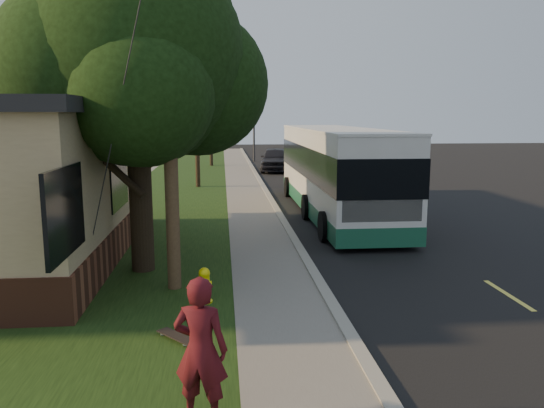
{
  "coord_description": "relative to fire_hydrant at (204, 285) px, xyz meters",
  "views": [
    {
      "loc": [
        -2.2,
        -10.57,
        3.91
      ],
      "look_at": [
        -0.86,
        3.6,
        1.5
      ],
      "focal_mm": 35.0,
      "sensor_mm": 36.0,
      "label": 1
    }
  ],
  "objects": [
    {
      "name": "road",
      "position": [
        6.6,
        10.0,
        -0.43
      ],
      "size": [
        8.0,
        80.0,
        0.01
      ],
      "primitive_type": "cube",
      "color": "black",
      "rests_on": "ground"
    },
    {
      "name": "transit_bus",
      "position": [
        4.85,
        9.86,
        1.37
      ],
      "size": [
        2.89,
        12.53,
        3.39
      ],
      "color": "silver",
      "rests_on": "ground"
    },
    {
      "name": "distant_car",
      "position": [
        4.1,
        26.22,
        0.4
      ],
      "size": [
        2.5,
        5.07,
        1.66
      ],
      "primitive_type": "imported",
      "rotation": [
        0.0,
        0.0,
        -0.11
      ],
      "color": "black",
      "rests_on": "ground"
    },
    {
      "name": "curb",
      "position": [
        2.6,
        10.0,
        -0.37
      ],
      "size": [
        0.25,
        80.0,
        0.12
      ],
      "primitive_type": "cube",
      "color": "gray",
      "rests_on": "ground"
    },
    {
      "name": "dumpster",
      "position": [
        -4.75,
        8.05,
        0.27
      ],
      "size": [
        1.78,
        1.59,
        1.31
      ],
      "color": "black",
      "rests_on": "building_lot"
    },
    {
      "name": "sidewalk",
      "position": [
        1.6,
        10.0,
        -0.39
      ],
      "size": [
        2.0,
        80.0,
        0.08
      ],
      "primitive_type": "cube",
      "color": "slate",
      "rests_on": "ground"
    },
    {
      "name": "traffic_signal",
      "position": [
        3.1,
        34.0,
        2.73
      ],
      "size": [
        0.18,
        0.22,
        5.5
      ],
      "color": "#2D2D30",
      "rests_on": "ground"
    },
    {
      "name": "fire_hydrant",
      "position": [
        0.0,
        0.0,
        0.0
      ],
      "size": [
        0.32,
        0.32,
        0.74
      ],
      "color": "yellow",
      "rests_on": "grass_verge"
    },
    {
      "name": "grass_verge",
      "position": [
        -1.9,
        10.0,
        -0.4
      ],
      "size": [
        5.0,
        80.0,
        0.07
      ],
      "primitive_type": "cube",
      "color": "black",
      "rests_on": "ground"
    },
    {
      "name": "skateboard_spare",
      "position": [
        -0.41,
        -1.86,
        -0.3
      ],
      "size": [
        0.78,
        0.83,
        0.09
      ],
      "color": "black",
      "rests_on": "grass_verge"
    },
    {
      "name": "bare_tree_near",
      "position": [
        -0.9,
        18.0,
        1.72
      ],
      "size": [
        1.38,
        1.21,
        4.31
      ],
      "color": "black",
      "rests_on": "grass_verge"
    },
    {
      "name": "ground",
      "position": [
        2.6,
        0.0,
        -0.43
      ],
      "size": [
        120.0,
        120.0,
        0.0
      ],
      "primitive_type": "plane",
      "color": "black",
      "rests_on": "ground"
    },
    {
      "name": "utility_pole",
      "position": [
        -0.71,
        0.99,
        4.2
      ],
      "size": [
        2.86,
        3.21,
        9.07
      ],
      "color": "#473321",
      "rests_on": "ground"
    },
    {
      "name": "skateboard_main",
      "position": [
        -1.78,
        2.93,
        -0.3
      ],
      "size": [
        0.21,
        0.84,
        0.08
      ],
      "color": "black",
      "rests_on": "grass_verge"
    },
    {
      "name": "leafy_tree",
      "position": [
        -1.57,
        2.65,
        4.73
      ],
      "size": [
        6.3,
        6.0,
        7.8
      ],
      "color": "black",
      "rests_on": "grass_verge"
    },
    {
      "name": "bare_tree_far",
      "position": [
        -0.4,
        30.0,
        1.57
      ],
      "size": [
        1.38,
        1.21,
        4.03
      ],
      "color": "black",
      "rests_on": "grass_verge"
    },
    {
      "name": "skateboarder",
      "position": [
        0.1,
        -4.33,
        0.59
      ],
      "size": [
        0.78,
        0.61,
        1.9
      ],
      "primitive_type": "imported",
      "rotation": [
        0.0,
        0.0,
        2.89
      ],
      "color": "#490E15",
      "rests_on": "grass_verge"
    }
  ]
}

